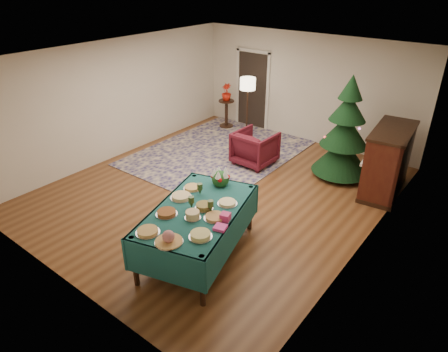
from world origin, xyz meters
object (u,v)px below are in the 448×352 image
Objects in this scene: buffet_table at (198,219)px; floor_lamp at (248,88)px; christmas_tree at (345,133)px; potted_plant at (226,96)px; side_table at (226,114)px; piano at (387,162)px; gift_box at (225,217)px; armchair at (255,146)px.

floor_lamp is at bearing 116.26° from buffet_table.
buffet_table is at bearing -99.23° from christmas_tree.
potted_plant is 0.21× the size of christmas_tree.
christmas_tree reaches higher than buffet_table.
floor_lamp is 1.43m from side_table.
buffet_table is 3.08× the size of side_table.
christmas_tree is at bearing -9.80° from floor_lamp.
buffet_table is 4.17m from piano.
christmas_tree reaches higher than gift_box.
christmas_tree reaches higher than piano.
christmas_tree reaches higher than armchair.
gift_box is 6.02m from potted_plant.
gift_box reaches higher than side_table.
gift_box is at bearing -106.22° from piano.
side_table is at bearing 167.21° from christmas_tree.
side_table is (-0.96, 0.37, -1.00)m from floor_lamp.
buffet_table reaches higher than side_table.
potted_plant is (-3.15, 4.81, 0.24)m from buffet_table.
side_table is at bearing -35.69° from armchair.
buffet_table is 17.99× the size of gift_box.
piano is at bearing -6.24° from christmas_tree.
piano is (2.77, 0.56, 0.22)m from armchair.
buffet_table is 2.74× the size of armchair.
floor_lamp is at bearing -46.33° from armchair.
piano reaches higher than armchair.
christmas_tree is (0.64, 3.95, 0.33)m from buffet_table.
armchair is 0.40× the size of christmas_tree.
floor_lamp reaches higher than side_table.
potted_plant is at bearing 90.00° from side_table.
side_table is at bearing 158.86° from floor_lamp.
gift_box is 3.68m from armchair.
potted_plant reaches higher than side_table.
gift_box is 0.29× the size of potted_plant.
piano is (4.77, -0.97, -0.25)m from potted_plant.
christmas_tree is at bearing 80.77° from buffet_table.
armchair is 2.56m from potted_plant.
armchair is at bearing -159.60° from christmas_tree.
buffet_table is 5.15× the size of potted_plant.
armchair is 1.13× the size of side_table.
side_table is 0.35× the size of christmas_tree.
potted_plant is (-2.00, 1.53, 0.47)m from armchair.
floor_lamp reaches higher than gift_box.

